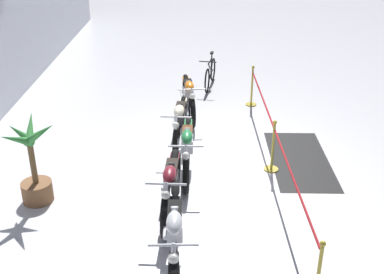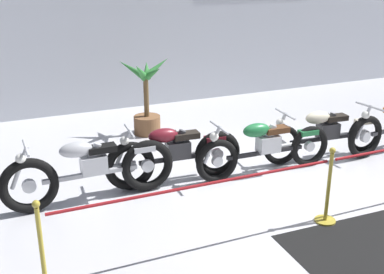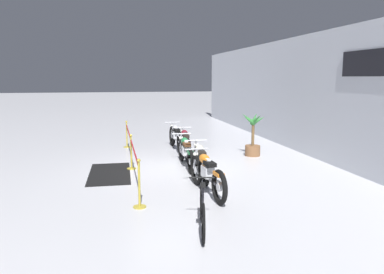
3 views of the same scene
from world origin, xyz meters
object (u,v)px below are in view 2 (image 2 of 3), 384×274
(motorcycle_silver_0, at_px, (90,170))
(floor_banner, at_px, (384,238))
(motorcycle_cream_3, at_px, (324,133))
(stanchion_far_left, at_px, (238,192))
(motorcycle_green_2, at_px, (265,147))
(motorcycle_maroon_1, at_px, (174,155))
(stanchion_mid_left, at_px, (327,197))
(potted_palm_left_of_row, at_px, (147,103))

(motorcycle_silver_0, height_order, floor_banner, motorcycle_silver_0)
(motorcycle_cream_3, bearing_deg, stanchion_far_left, -145.96)
(motorcycle_silver_0, height_order, stanchion_far_left, stanchion_far_left)
(motorcycle_green_2, bearing_deg, motorcycle_maroon_1, 169.77)
(motorcycle_green_2, distance_m, motorcycle_cream_3, 1.31)
(motorcycle_silver_0, bearing_deg, stanchion_mid_left, -33.59)
(motorcycle_green_2, bearing_deg, stanchion_mid_left, -91.63)
(stanchion_mid_left, bearing_deg, stanchion_far_left, 180.00)
(motorcycle_cream_3, distance_m, stanchion_mid_left, 2.26)
(potted_palm_left_of_row, bearing_deg, motorcycle_green_2, -66.70)
(floor_banner, bearing_deg, motorcycle_cream_3, 70.46)
(potted_palm_left_of_row, xyz_separation_m, stanchion_far_left, (-0.26, -4.25, 0.06))
(motorcycle_silver_0, relative_size, motorcycle_cream_3, 1.06)
(motorcycle_cream_3, distance_m, stanchion_far_left, 3.24)
(motorcycle_maroon_1, xyz_separation_m, potted_palm_left_of_row, (0.33, 2.34, 0.16))
(potted_palm_left_of_row, bearing_deg, motorcycle_silver_0, -123.93)
(potted_palm_left_of_row, distance_m, stanchion_mid_left, 4.40)
(motorcycle_cream_3, relative_size, potted_palm_left_of_row, 1.53)
(motorcycle_cream_3, bearing_deg, motorcycle_silver_0, -179.94)
(motorcycle_cream_3, height_order, potted_palm_left_of_row, potted_palm_left_of_row)
(motorcycle_green_2, distance_m, stanchion_mid_left, 1.65)
(motorcycle_green_2, height_order, potted_palm_left_of_row, potted_palm_left_of_row)
(motorcycle_green_2, height_order, floor_banner, motorcycle_green_2)
(stanchion_mid_left, relative_size, floor_banner, 0.41)
(stanchion_far_left, bearing_deg, potted_palm_left_of_row, 86.48)
(motorcycle_silver_0, distance_m, stanchion_far_left, 2.29)
(motorcycle_maroon_1, height_order, motorcycle_cream_3, motorcycle_maroon_1)
(motorcycle_silver_0, height_order, motorcycle_maroon_1, motorcycle_silver_0)
(motorcycle_silver_0, xyz_separation_m, potted_palm_left_of_row, (1.65, 2.45, 0.15))
(motorcycle_silver_0, height_order, stanchion_mid_left, stanchion_mid_left)
(motorcycle_maroon_1, xyz_separation_m, stanchion_far_left, (0.06, -1.91, 0.22))
(motorcycle_silver_0, bearing_deg, motorcycle_green_2, -3.31)
(stanchion_mid_left, bearing_deg, floor_banner, -57.70)
(motorcycle_cream_3, bearing_deg, motorcycle_maroon_1, 177.98)
(motorcycle_silver_0, bearing_deg, stanchion_far_left, -52.56)
(floor_banner, bearing_deg, stanchion_mid_left, 123.68)
(motorcycle_green_2, distance_m, potted_palm_left_of_row, 2.84)
(motorcycle_green_2, bearing_deg, floor_banner, -81.08)
(motorcycle_maroon_1, bearing_deg, stanchion_mid_left, -53.70)
(motorcycle_cream_3, xyz_separation_m, potted_palm_left_of_row, (-2.42, 2.44, 0.17))
(motorcycle_green_2, distance_m, floor_banner, 2.36)
(floor_banner, bearing_deg, potted_palm_left_of_row, 108.21)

